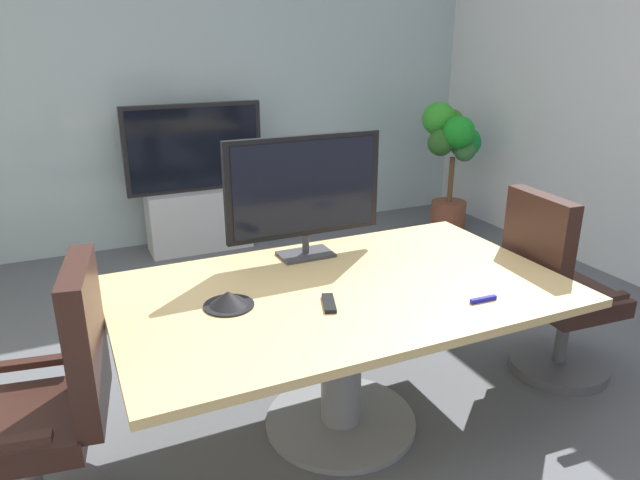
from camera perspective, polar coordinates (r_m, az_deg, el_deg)
name	(u,v)px	position (r m, az deg, el deg)	size (l,w,h in m)	color
ground_plane	(316,417)	(3.13, -0.40, -17.04)	(7.17, 7.17, 0.00)	#515459
wall_back_glass_partition	(174,92)	(5.49, -14.20, 13.93)	(6.04, 0.10, 2.75)	#9EB2B7
conference_table	(342,321)	(2.78, 2.17, -7.96)	(2.07, 1.24, 0.76)	tan
office_chair_left	(50,422)	(2.56, -25.01, -15.94)	(0.63, 0.61, 1.09)	#4C4C51
office_chair_right	(554,302)	(3.51, 22.06, -5.65)	(0.61, 0.59, 1.09)	#4C4C51
tv_monitor	(305,190)	(2.97, -1.53, 4.97)	(0.84, 0.18, 0.64)	#333338
wall_display_unit	(198,202)	(5.33, -11.92, 3.72)	(1.20, 0.36, 1.31)	#B7BABC
potted_plant	(452,151)	(5.80, 12.80, 8.54)	(0.58, 0.58, 1.25)	brown
conference_phone	(229,300)	(2.54, -8.98, -5.81)	(0.22, 0.22, 0.07)	black
remote_control	(329,303)	(2.53, 0.89, -6.22)	(0.05, 0.17, 0.02)	black
whiteboard_marker	(483,299)	(2.66, 15.76, -5.63)	(0.13, 0.02, 0.02)	#1919A5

